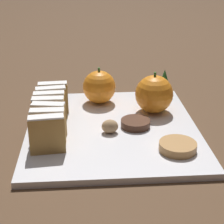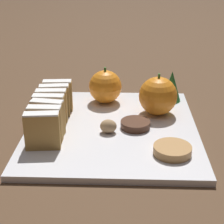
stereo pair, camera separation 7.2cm
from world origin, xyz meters
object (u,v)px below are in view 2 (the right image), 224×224
object	(u,v)px
orange_near	(105,87)
walnut	(108,126)
orange_far	(158,96)
chocolate_cookie	(135,124)

from	to	relation	value
orange_near	walnut	size ratio (longest dim) A/B	2.58
orange_near	walnut	bearing A→B (deg)	-84.87
orange_far	walnut	size ratio (longest dim) A/B	2.79
orange_near	chocolate_cookie	world-z (taller)	orange_near
orange_near	orange_far	bearing A→B (deg)	-28.04
orange_far	walnut	world-z (taller)	orange_far
orange_far	chocolate_cookie	bearing A→B (deg)	-124.77
chocolate_cookie	orange_near	bearing A→B (deg)	116.96
walnut	chocolate_cookie	size ratio (longest dim) A/B	0.55
walnut	orange_near	bearing A→B (deg)	95.13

